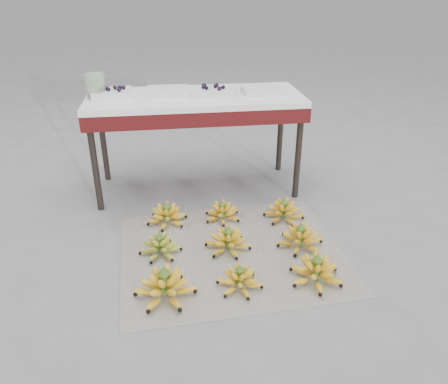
{
  "coord_description": "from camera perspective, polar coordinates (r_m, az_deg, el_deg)",
  "views": [
    {
      "loc": [
        -0.21,
        -1.98,
        1.45
      ],
      "look_at": [
        0.11,
        0.34,
        0.26
      ],
      "focal_mm": 35.0,
      "sensor_mm": 36.0,
      "label": 1
    }
  ],
  "objects": [
    {
      "name": "bunch_back_left",
      "position": [
        2.81,
        -7.47,
        -3.07
      ],
      "size": [
        0.31,
        0.31,
        0.15
      ],
      "rotation": [
        0.0,
        0.0,
        0.24
      ],
      "color": "yellow",
      "rests_on": "newspaper_mat"
    },
    {
      "name": "ground",
      "position": [
        2.47,
        -1.46,
        -9.14
      ],
      "size": [
        60.0,
        60.0,
        0.0
      ],
      "primitive_type": "plane",
      "color": "slate",
      "rests_on": "ground"
    },
    {
      "name": "bunch_mid_center",
      "position": [
        2.53,
        0.5,
        -6.45
      ],
      "size": [
        0.34,
        0.34,
        0.16
      ],
      "rotation": [
        0.0,
        0.0,
        0.36
      ],
      "color": "yellow",
      "rests_on": "newspaper_mat"
    },
    {
      "name": "tray_far_right",
      "position": [
        3.07,
        5.03,
        13.1
      ],
      "size": [
        0.27,
        0.2,
        0.04
      ],
      "color": "silver",
      "rests_on": "vendor_table"
    },
    {
      "name": "bunch_front_center",
      "position": [
        2.25,
        2.04,
        -11.38
      ],
      "size": [
        0.29,
        0.29,
        0.14
      ],
      "rotation": [
        0.0,
        0.0,
        0.28
      ],
      "color": "yellow",
      "rests_on": "newspaper_mat"
    },
    {
      "name": "tray_far_left",
      "position": [
        3.07,
        -14.44,
        12.42
      ],
      "size": [
        0.3,
        0.24,
        0.07
      ],
      "color": "silver",
      "rests_on": "vendor_table"
    },
    {
      "name": "tray_right",
      "position": [
        3.01,
        -1.1,
        12.96
      ],
      "size": [
        0.31,
        0.25,
        0.07
      ],
      "color": "silver",
      "rests_on": "vendor_table"
    },
    {
      "name": "glass_jar",
      "position": [
        3.06,
        -16.42,
        13.18
      ],
      "size": [
        0.15,
        0.15,
        0.16
      ],
      "primitive_type": "cylinder",
      "rotation": [
        0.0,
        0.0,
        0.23
      ],
      "color": "beige",
      "rests_on": "vendor_table"
    },
    {
      "name": "bunch_mid_left",
      "position": [
        2.52,
        -8.33,
        -7.04
      ],
      "size": [
        0.31,
        0.31,
        0.14
      ],
      "rotation": [
        0.0,
        0.0,
        -0.39
      ],
      "color": "olive",
      "rests_on": "newspaper_mat"
    },
    {
      "name": "tray_left",
      "position": [
        3.06,
        -7.3,
        12.93
      ],
      "size": [
        0.29,
        0.21,
        0.04
      ],
      "color": "silver",
      "rests_on": "vendor_table"
    },
    {
      "name": "bunch_front_right",
      "position": [
        2.34,
        11.92,
        -10.12
      ],
      "size": [
        0.31,
        0.31,
        0.17
      ],
      "rotation": [
        0.0,
        0.0,
        -0.13
      ],
      "color": "yellow",
      "rests_on": "newspaper_mat"
    },
    {
      "name": "vendor_table",
      "position": [
        3.05,
        -3.78,
        11.07
      ],
      "size": [
        1.46,
        0.58,
        0.7
      ],
      "color": "black",
      "rests_on": "ground"
    },
    {
      "name": "bunch_front_left",
      "position": [
        2.21,
        -7.73,
        -12.12
      ],
      "size": [
        0.37,
        0.37,
        0.18
      ],
      "rotation": [
        0.0,
        0.0,
        -0.28
      ],
      "color": "yellow",
      "rests_on": "newspaper_mat"
    },
    {
      "name": "newspaper_mat",
      "position": [
        2.54,
        0.99,
        -7.89
      ],
      "size": [
        1.31,
        1.12,
        0.01
      ],
      "primitive_type": "cube",
      "rotation": [
        0.0,
        0.0,
        0.06
      ],
      "color": "silver",
      "rests_on": "ground"
    },
    {
      "name": "bunch_back_center",
      "position": [
        2.82,
        -0.22,
        -2.7
      ],
      "size": [
        0.27,
        0.27,
        0.14
      ],
      "rotation": [
        0.0,
        0.0,
        0.16
      ],
      "color": "yellow",
      "rests_on": "newspaper_mat"
    },
    {
      "name": "bunch_back_right",
      "position": [
        2.85,
        7.81,
        -2.54
      ],
      "size": [
        0.33,
        0.33,
        0.16
      ],
      "rotation": [
        0.0,
        0.0,
        -0.39
      ],
      "color": "yellow",
      "rests_on": "newspaper_mat"
    },
    {
      "name": "bunch_mid_right",
      "position": [
        2.59,
        9.92,
        -5.97
      ],
      "size": [
        0.32,
        0.32,
        0.16
      ],
      "rotation": [
        0.0,
        0.0,
        -0.22
      ],
      "color": "yellow",
      "rests_on": "newspaper_mat"
    }
  ]
}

